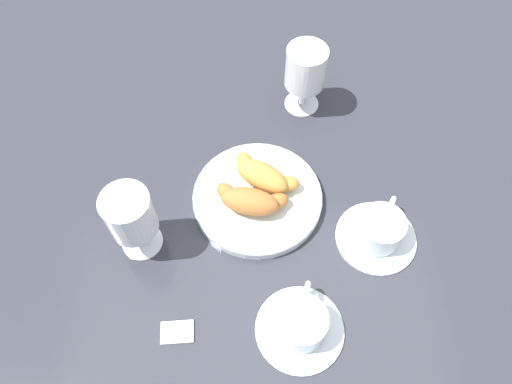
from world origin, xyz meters
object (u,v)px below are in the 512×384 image
juice_glass_left (131,216)px  sugar_packet (177,332)px  pastry_plate (256,198)px  coffee_cup_far (301,324)px  juice_glass_right (306,69)px  croissant_large (250,200)px  coffee_cup_near (379,231)px  croissant_small (263,175)px

juice_glass_left → sugar_packet: (0.07, -0.15, -0.09)m
pastry_plate → juice_glass_left: size_ratio=1.62×
pastry_plate → coffee_cup_far: 0.24m
coffee_cup_far → juice_glass_right: juice_glass_right is taller
croissant_large → juice_glass_right: bearing=66.9°
pastry_plate → croissant_large: croissant_large is taller
pastry_plate → sugar_packet: pastry_plate is taller
coffee_cup_near → coffee_cup_far: size_ratio=1.00×
croissant_large → juice_glass_right: (0.10, 0.25, 0.06)m
croissant_large → croissant_small: 0.06m
croissant_large → coffee_cup_near: croissant_large is taller
croissant_large → coffee_cup_near: size_ratio=0.98×
pastry_plate → croissant_large: 0.04m
croissant_large → sugar_packet: croissant_large is taller
pastry_plate → juice_glass_left: 0.22m
juice_glass_left → coffee_cup_near: bearing=0.4°
croissant_large → pastry_plate: bearing=65.6°
sugar_packet → juice_glass_right: bearing=61.0°
croissant_small → coffee_cup_far: bearing=-78.7°
pastry_plate → juice_glass_right: juice_glass_right is taller
croissant_large → juice_glass_left: bearing=-163.0°
croissant_small → coffee_cup_near: 0.22m
pastry_plate → coffee_cup_near: size_ratio=1.67×
croissant_large → coffee_cup_far: size_ratio=0.98×
croissant_large → sugar_packet: bearing=-118.5°
juice_glass_left → juice_glass_right: size_ratio=1.00×
juice_glass_right → croissant_large: bearing=-113.1°
juice_glass_right → sugar_packet: bearing=-115.6°
croissant_small → coffee_cup_near: croissant_small is taller
sugar_packet → pastry_plate: bearing=58.5°
pastry_plate → juice_glass_right: bearing=67.1°
pastry_plate → croissant_large: size_ratio=1.70×
coffee_cup_near → juice_glass_left: bearing=-179.6°
juice_glass_right → pastry_plate: bearing=-112.9°
juice_glass_left → sugar_packet: 0.19m
croissant_large → coffee_cup_far: croissant_large is taller
juice_glass_left → juice_glass_right: (0.29, 0.30, 0.00)m
croissant_small → sugar_packet: croissant_small is taller
sugar_packet → coffee_cup_far: bearing=-2.6°
pastry_plate → coffee_cup_far: (0.06, -0.23, 0.02)m
pastry_plate → sugar_packet: (-0.12, -0.23, -0.01)m
juice_glass_left → sugar_packet: bearing=-65.7°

